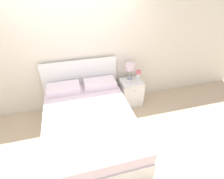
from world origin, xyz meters
The scene contains 7 objects.
ground_plane centered at (0.00, 0.00, 0.00)m, with size 12.00×12.00×0.00m, color #CCB28E.
wall_back centered at (0.00, 0.07, 1.30)m, with size 8.00×0.06×2.60m.
bed centered at (0.00, -0.97, 0.31)m, with size 1.54×2.08×1.11m.
nightstand centered at (1.07, -0.23, 0.29)m, with size 0.47×0.44×0.58m.
table_lamp centered at (1.05, -0.14, 0.86)m, with size 0.20×0.20×0.37m.
flower_vase centered at (1.23, -0.21, 0.74)m, with size 0.12×0.12×0.25m.
teacup centered at (0.97, -0.29, 0.61)m, with size 0.13×0.13×0.05m.
Camera 1 is at (-0.20, -3.29, 2.52)m, focal length 28.00 mm.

